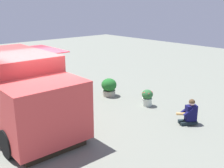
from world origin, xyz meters
TOP-DOWN VIEW (x-y plane):
  - ground_plane at (0.00, 0.00)m, footprint 40.00×40.00m
  - food_truck at (-0.68, 0.26)m, footprint 2.95×4.93m
  - person_customer at (3.60, -3.38)m, footprint 0.77×0.66m
  - planter_flowering_near at (3.83, -1.30)m, footprint 0.44×0.44m
  - planter_flowering_far at (3.51, 0.63)m, footprint 0.66×0.66m
  - plaza_bench at (2.56, 3.51)m, footprint 0.52×1.66m

SIDE VIEW (x-z plane):
  - ground_plane at x=0.00m, z-range 0.00..0.00m
  - person_customer at x=3.60m, z-range -0.10..0.78m
  - planter_flowering_near at x=3.83m, z-range 0.03..0.69m
  - plaza_bench at x=2.56m, z-range 0.12..0.62m
  - planter_flowering_far at x=3.51m, z-range 0.02..0.80m
  - food_truck at x=-0.68m, z-range -0.05..2.33m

